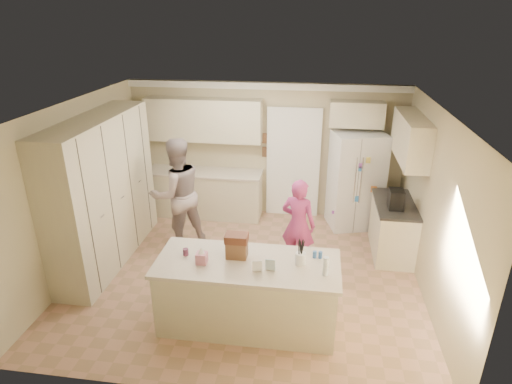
# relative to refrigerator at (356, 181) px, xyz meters

# --- Properties ---
(floor) EXTENTS (5.20, 4.60, 0.02)m
(floor) POSITION_rel_refrigerator_xyz_m (-1.73, -1.96, -0.91)
(floor) COLOR tan
(floor) RESTS_ON ground
(ceiling) EXTENTS (5.20, 4.60, 0.02)m
(ceiling) POSITION_rel_refrigerator_xyz_m (-1.73, -1.96, 1.71)
(ceiling) COLOR white
(ceiling) RESTS_ON wall_back
(wall_back) EXTENTS (5.20, 0.02, 2.60)m
(wall_back) POSITION_rel_refrigerator_xyz_m (-1.73, 0.35, 0.40)
(wall_back) COLOR #BBAF88
(wall_back) RESTS_ON ground
(wall_front) EXTENTS (5.20, 0.02, 2.60)m
(wall_front) POSITION_rel_refrigerator_xyz_m (-1.73, -4.27, 0.40)
(wall_front) COLOR #BBAF88
(wall_front) RESTS_ON ground
(wall_left) EXTENTS (0.02, 4.60, 2.60)m
(wall_left) POSITION_rel_refrigerator_xyz_m (-4.34, -1.96, 0.40)
(wall_left) COLOR #BBAF88
(wall_left) RESTS_ON ground
(wall_right) EXTENTS (0.02, 4.60, 2.60)m
(wall_right) POSITION_rel_refrigerator_xyz_m (0.88, -1.96, 0.40)
(wall_right) COLOR #BBAF88
(wall_right) RESTS_ON ground
(crown_back) EXTENTS (5.20, 0.08, 0.12)m
(crown_back) POSITION_rel_refrigerator_xyz_m (-1.73, 0.30, 1.63)
(crown_back) COLOR white
(crown_back) RESTS_ON wall_back
(pantry_bank) EXTENTS (0.60, 2.60, 2.35)m
(pantry_bank) POSITION_rel_refrigerator_xyz_m (-4.03, -1.76, 0.28)
(pantry_bank) COLOR beige
(pantry_bank) RESTS_ON floor
(back_base_cab) EXTENTS (2.20, 0.60, 0.88)m
(back_base_cab) POSITION_rel_refrigerator_xyz_m (-2.88, 0.04, -0.46)
(back_base_cab) COLOR beige
(back_base_cab) RESTS_ON floor
(back_countertop) EXTENTS (2.24, 0.63, 0.04)m
(back_countertop) POSITION_rel_refrigerator_xyz_m (-2.88, 0.03, 0.00)
(back_countertop) COLOR beige
(back_countertop) RESTS_ON back_base_cab
(back_upper_cab) EXTENTS (2.20, 0.35, 0.80)m
(back_upper_cab) POSITION_rel_refrigerator_xyz_m (-2.88, 0.16, 1.00)
(back_upper_cab) COLOR beige
(back_upper_cab) RESTS_ON wall_back
(doorway_opening) EXTENTS (0.90, 0.06, 2.10)m
(doorway_opening) POSITION_rel_refrigerator_xyz_m (-1.18, 0.32, 0.15)
(doorway_opening) COLOR black
(doorway_opening) RESTS_ON floor
(doorway_casing) EXTENTS (1.02, 0.03, 2.22)m
(doorway_casing) POSITION_rel_refrigerator_xyz_m (-1.18, 0.28, 0.15)
(doorway_casing) COLOR white
(doorway_casing) RESTS_ON floor
(wall_frame_upper) EXTENTS (0.15, 0.02, 0.20)m
(wall_frame_upper) POSITION_rel_refrigerator_xyz_m (-1.71, 0.31, 0.65)
(wall_frame_upper) COLOR brown
(wall_frame_upper) RESTS_ON wall_back
(wall_frame_lower) EXTENTS (0.15, 0.02, 0.20)m
(wall_frame_lower) POSITION_rel_refrigerator_xyz_m (-1.71, 0.31, 0.38)
(wall_frame_lower) COLOR brown
(wall_frame_lower) RESTS_ON wall_back
(refrigerator) EXTENTS (1.05, 0.91, 1.80)m
(refrigerator) POSITION_rel_refrigerator_xyz_m (0.00, 0.00, 0.00)
(refrigerator) COLOR white
(refrigerator) RESTS_ON floor
(fridge_seam) EXTENTS (0.02, 0.02, 1.78)m
(fridge_seam) POSITION_rel_refrigerator_xyz_m (0.00, -0.35, 0.00)
(fridge_seam) COLOR gray
(fridge_seam) RESTS_ON refrigerator
(fridge_dispenser) EXTENTS (0.22, 0.03, 0.35)m
(fridge_dispenser) POSITION_rel_refrigerator_xyz_m (-0.22, -0.37, 0.25)
(fridge_dispenser) COLOR black
(fridge_dispenser) RESTS_ON refrigerator
(fridge_handle_l) EXTENTS (0.02, 0.02, 0.85)m
(fridge_handle_l) POSITION_rel_refrigerator_xyz_m (-0.05, -0.37, 0.15)
(fridge_handle_l) COLOR silver
(fridge_handle_l) RESTS_ON refrigerator
(fridge_handle_r) EXTENTS (0.02, 0.02, 0.85)m
(fridge_handle_r) POSITION_rel_refrigerator_xyz_m (0.05, -0.37, 0.15)
(fridge_handle_r) COLOR silver
(fridge_handle_r) RESTS_ON refrigerator
(over_fridge_cab) EXTENTS (0.95, 0.35, 0.45)m
(over_fridge_cab) POSITION_rel_refrigerator_xyz_m (-0.08, 0.16, 1.20)
(over_fridge_cab) COLOR beige
(over_fridge_cab) RESTS_ON wall_back
(right_base_cab) EXTENTS (0.60, 1.20, 0.88)m
(right_base_cab) POSITION_rel_refrigerator_xyz_m (0.57, -0.96, -0.46)
(right_base_cab) COLOR beige
(right_base_cab) RESTS_ON floor
(right_countertop) EXTENTS (0.63, 1.24, 0.04)m
(right_countertop) POSITION_rel_refrigerator_xyz_m (0.56, -0.96, 0.00)
(right_countertop) COLOR #2D2B28
(right_countertop) RESTS_ON right_base_cab
(right_upper_cab) EXTENTS (0.35, 1.50, 0.70)m
(right_upper_cab) POSITION_rel_refrigerator_xyz_m (0.69, -0.76, 1.05)
(right_upper_cab) COLOR beige
(right_upper_cab) RESTS_ON wall_right
(coffee_maker) EXTENTS (0.22, 0.28, 0.30)m
(coffee_maker) POSITION_rel_refrigerator_xyz_m (0.52, -1.16, 0.17)
(coffee_maker) COLOR black
(coffee_maker) RESTS_ON right_countertop
(island_base) EXTENTS (2.20, 0.90, 0.88)m
(island_base) POSITION_rel_refrigerator_xyz_m (-1.53, -3.06, -0.46)
(island_base) COLOR beige
(island_base) RESTS_ON floor
(island_top) EXTENTS (2.28, 0.96, 0.05)m
(island_top) POSITION_rel_refrigerator_xyz_m (-1.53, -3.06, 0.00)
(island_top) COLOR beige
(island_top) RESTS_ON island_base
(utensil_crock) EXTENTS (0.13, 0.13, 0.15)m
(utensil_crock) POSITION_rel_refrigerator_xyz_m (-0.88, -3.01, 0.10)
(utensil_crock) COLOR white
(utensil_crock) RESTS_ON island_top
(tissue_box) EXTENTS (0.13, 0.13, 0.14)m
(tissue_box) POSITION_rel_refrigerator_xyz_m (-2.08, -3.16, 0.10)
(tissue_box) COLOR #C6748E
(tissue_box) RESTS_ON island_top
(tissue_plume) EXTENTS (0.08, 0.08, 0.08)m
(tissue_plume) POSITION_rel_refrigerator_xyz_m (-2.08, -3.16, 0.20)
(tissue_plume) COLOR white
(tissue_plume) RESTS_ON tissue_box
(dollhouse_body) EXTENTS (0.26, 0.18, 0.22)m
(dollhouse_body) POSITION_rel_refrigerator_xyz_m (-1.68, -2.96, 0.14)
(dollhouse_body) COLOR brown
(dollhouse_body) RESTS_ON island_top
(dollhouse_roof) EXTENTS (0.28, 0.20, 0.10)m
(dollhouse_roof) POSITION_rel_refrigerator_xyz_m (-1.68, -2.96, 0.30)
(dollhouse_roof) COLOR #592D1E
(dollhouse_roof) RESTS_ON dollhouse_body
(jam_jar) EXTENTS (0.07, 0.07, 0.09)m
(jam_jar) POSITION_rel_refrigerator_xyz_m (-2.33, -3.01, 0.07)
(jam_jar) COLOR #59263F
(jam_jar) RESTS_ON island_top
(greeting_card_a) EXTENTS (0.12, 0.06, 0.16)m
(greeting_card_a) POSITION_rel_refrigerator_xyz_m (-1.38, -3.26, 0.11)
(greeting_card_a) COLOR white
(greeting_card_a) RESTS_ON island_top
(greeting_card_b) EXTENTS (0.12, 0.05, 0.16)m
(greeting_card_b) POSITION_rel_refrigerator_xyz_m (-1.23, -3.21, 0.11)
(greeting_card_b) COLOR silver
(greeting_card_b) RESTS_ON island_top
(water_bottle) EXTENTS (0.07, 0.07, 0.24)m
(water_bottle) POSITION_rel_refrigerator_xyz_m (-0.58, -3.21, 0.14)
(water_bottle) COLOR silver
(water_bottle) RESTS_ON island_top
(shaker_salt) EXTENTS (0.05, 0.05, 0.09)m
(shaker_salt) POSITION_rel_refrigerator_xyz_m (-0.71, -2.84, 0.07)
(shaker_salt) COLOR #3664AE
(shaker_salt) RESTS_ON island_top
(shaker_pepper) EXTENTS (0.05, 0.05, 0.09)m
(shaker_pepper) POSITION_rel_refrigerator_xyz_m (-0.64, -2.84, 0.07)
(shaker_pepper) COLOR #3664AE
(shaker_pepper) RESTS_ON island_top
(teen_boy) EXTENTS (1.18, 1.15, 1.92)m
(teen_boy) POSITION_rel_refrigerator_xyz_m (-3.03, -1.19, 0.06)
(teen_boy) COLOR #9B9693
(teen_boy) RESTS_ON floor
(teen_girl) EXTENTS (0.62, 0.50, 1.49)m
(teen_girl) POSITION_rel_refrigerator_xyz_m (-0.97, -1.62, -0.15)
(teen_girl) COLOR #B43492
(teen_girl) RESTS_ON floor
(fridge_magnets) EXTENTS (0.76, 0.02, 1.44)m
(fridge_magnets) POSITION_rel_refrigerator_xyz_m (0.00, -0.36, 0.00)
(fridge_magnets) COLOR tan
(fridge_magnets) RESTS_ON refrigerator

